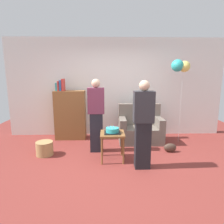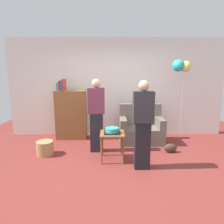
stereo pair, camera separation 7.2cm
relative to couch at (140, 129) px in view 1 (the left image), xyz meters
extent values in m
plane|color=maroon|center=(-0.60, -1.38, -0.34)|extent=(8.00, 8.00, 0.00)
cube|color=silver|center=(-0.60, 0.67, 1.01)|extent=(6.00, 0.10, 2.70)
cube|color=#6B6056|center=(0.00, -0.06, -0.14)|extent=(1.10, 0.70, 0.40)
cube|color=#6B6056|center=(0.00, 0.21, 0.34)|extent=(1.10, 0.16, 0.56)
cube|color=#6B6056|center=(-0.47, -0.06, 0.18)|extent=(0.16, 0.70, 0.24)
cube|color=#6B6056|center=(0.47, -0.06, 0.18)|extent=(0.16, 0.70, 0.24)
cube|color=brown|center=(-1.84, 0.29, 0.31)|extent=(0.80, 0.36, 1.30)
cube|color=teal|center=(-2.15, 0.29, 1.06)|extent=(0.05, 0.20, 0.21)
cube|color=red|center=(-2.10, 0.29, 1.09)|extent=(0.04, 0.25, 0.25)
cube|color=#3366B7|center=(-2.05, 0.29, 1.10)|extent=(0.05, 0.22, 0.28)
cube|color=red|center=(-1.99, 0.29, 1.11)|extent=(0.06, 0.22, 0.31)
cube|color=brown|center=(-0.76, -1.11, 0.21)|extent=(0.48, 0.48, 0.04)
cylinder|color=brown|center=(-0.97, -1.32, -0.07)|extent=(0.04, 0.04, 0.53)
cylinder|color=brown|center=(-0.55, -1.32, -0.07)|extent=(0.04, 0.04, 0.53)
cylinder|color=brown|center=(-0.97, -0.90, -0.07)|extent=(0.04, 0.04, 0.53)
cylinder|color=brown|center=(-0.55, -0.90, -0.07)|extent=(0.04, 0.04, 0.53)
cube|color=black|center=(-0.76, -1.11, 0.24)|extent=(0.32, 0.32, 0.02)
cylinder|color=#2DB2B7|center=(-0.76, -1.11, 0.29)|extent=(0.26, 0.26, 0.09)
cylinder|color=#EA668C|center=(-0.66, -1.11, 0.36)|extent=(0.01, 0.01, 0.05)
cylinder|color=#EA668C|center=(-0.71, -1.06, 0.37)|extent=(0.01, 0.01, 0.06)
cylinder|color=#F2CC4C|center=(-0.76, -1.02, 0.37)|extent=(0.01, 0.01, 0.06)
cylinder|color=#EA668C|center=(-0.81, -1.06, 0.37)|extent=(0.01, 0.01, 0.06)
cylinder|color=#EA668C|center=(-0.82, -1.11, 0.37)|extent=(0.01, 0.01, 0.06)
cylinder|color=#66B2E5|center=(-0.81, -1.16, 0.37)|extent=(0.01, 0.01, 0.06)
cylinder|color=#EA668C|center=(-0.76, -1.20, 0.37)|extent=(0.01, 0.01, 0.06)
cylinder|color=#F2CC4C|center=(-0.70, -1.16, 0.36)|extent=(0.01, 0.01, 0.05)
cube|color=#23232D|center=(-1.10, -0.63, 0.10)|extent=(0.28, 0.20, 0.88)
cube|color=#75334C|center=(-1.10, -0.63, 0.82)|extent=(0.36, 0.22, 0.56)
sphere|color=#D1A889|center=(-1.10, -0.63, 1.19)|extent=(0.19, 0.19, 0.19)
cube|color=black|center=(-0.21, -1.47, 0.10)|extent=(0.28, 0.20, 0.88)
cube|color=#2D2D33|center=(-0.21, -1.47, 0.82)|extent=(0.36, 0.22, 0.56)
sphere|color=#D1A889|center=(-0.21, -1.47, 1.19)|extent=(0.19, 0.19, 0.19)
cylinder|color=#A88451|center=(-2.22, -0.83, -0.19)|extent=(0.36, 0.36, 0.30)
ellipsoid|color=#473328|center=(0.56, -0.74, -0.24)|extent=(0.28, 0.14, 0.20)
cylinder|color=silver|center=(1.00, -0.06, 0.57)|extent=(0.00, 0.00, 1.82)
sphere|color=#2DADA8|center=(0.86, -0.04, 1.59)|extent=(0.30, 0.30, 0.30)
sphere|color=#D65B84|center=(1.04, 0.00, 1.59)|extent=(0.24, 0.24, 0.24)
sphere|color=#E5D666|center=(1.04, -0.04, 1.57)|extent=(0.27, 0.27, 0.27)
camera|label=1|loc=(-0.87, -4.91, 1.40)|focal=31.65mm
camera|label=2|loc=(-0.80, -4.91, 1.40)|focal=31.65mm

